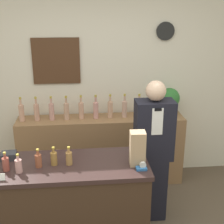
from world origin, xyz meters
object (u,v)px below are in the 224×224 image
at_px(tape_dispenser, 142,167).
at_px(shopkeeper, 153,153).
at_px(potted_plant, 169,101).
at_px(paper_bag, 137,148).

bearing_deg(tape_dispenser, shopkeeper, 68.72).
height_order(potted_plant, paper_bag, potted_plant).
bearing_deg(paper_bag, shopkeeper, 63.20).
distance_m(shopkeeper, potted_plant, 0.96).
bearing_deg(potted_plant, tape_dispenser, -113.52).
distance_m(potted_plant, paper_bag, 1.51).
xyz_separation_m(potted_plant, tape_dispenser, (-0.63, -1.45, -0.12)).
bearing_deg(shopkeeper, paper_bag, -116.80).
relative_size(shopkeeper, potted_plant, 4.39).
xyz_separation_m(paper_bag, tape_dispenser, (0.02, -0.10, -0.13)).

